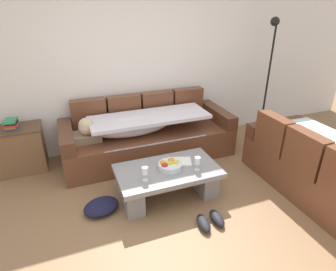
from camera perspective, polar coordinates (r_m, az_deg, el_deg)
The scene contains 14 objects.
ground_plane at distance 3.11m, azimuth 2.57°, elevation -18.29°, with size 14.00×14.00×0.00m, color #8C6644.
back_wall at distance 4.37m, azimuth -8.64°, elevation 14.68°, with size 9.00×0.10×2.70m, color white.
couch_along_wall at distance 4.23m, azimuth -4.57°, elevation -0.10°, with size 2.48×0.92×0.88m.
couch_near_window at distance 3.84m, azimuth 29.15°, elevation -6.23°, with size 0.92×1.96×0.88m.
coffee_table at distance 3.39m, azimuth -0.06°, elevation -8.79°, with size 1.20×0.68×0.38m.
fruit_bowl at distance 3.30m, azimuth 0.36°, elevation -6.05°, with size 0.28×0.28×0.10m.
wine_glass_near_left at distance 3.06m, azimuth -4.68°, elevation -7.26°, with size 0.07×0.07×0.17m.
wine_glass_near_right at distance 3.25m, azimuth 5.99°, elevation -5.22°, with size 0.07×0.07×0.17m.
open_magazine at distance 3.45m, azimuth 2.39°, elevation -5.27°, with size 0.28×0.21×0.01m, color white.
side_cabinet at distance 4.36m, azimuth -28.32°, elevation -2.57°, with size 0.72×0.44×0.64m.
book_stack_on_cabinet at distance 4.21m, azimuth -29.27°, elevation 2.05°, with size 0.18×0.22×0.12m.
floor_lamp at distance 5.07m, azimuth 19.73°, elevation 12.30°, with size 0.33×0.31×1.95m.
pair_of_shoes at distance 3.15m, azimuth 8.58°, elevation -16.70°, with size 0.31×0.30×0.09m.
crumpled_garment at distance 3.36m, azimuth -13.39°, elevation -13.83°, with size 0.40×0.32×0.12m, color #191933.
Camera 1 is at (-0.92, -2.05, 2.15)m, focal length 30.02 mm.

